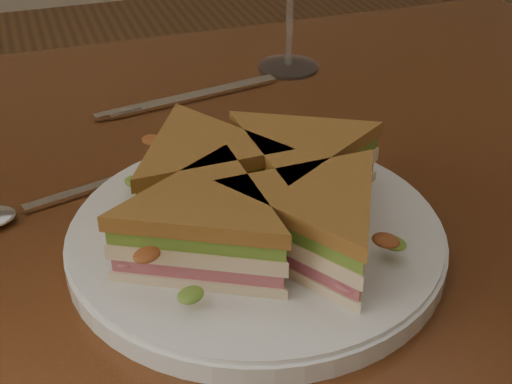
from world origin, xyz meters
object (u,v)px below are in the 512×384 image
(table, at_px, (187,288))
(knife, at_px, (183,99))
(sandwich_wedges, at_px, (256,198))
(spoon, at_px, (15,211))
(plate, at_px, (256,238))

(table, bearing_deg, knife, 75.00)
(sandwich_wedges, distance_m, spoon, 0.21)
(plate, relative_size, sandwich_wedges, 1.00)
(sandwich_wedges, distance_m, knife, 0.28)
(table, height_order, knife, knife)
(plate, bearing_deg, table, 114.81)
(table, relative_size, spoon, 6.66)
(table, distance_m, spoon, 0.17)
(plate, bearing_deg, knife, 87.40)
(table, xyz_separation_m, spoon, (-0.14, 0.02, 0.10))
(spoon, bearing_deg, table, -23.84)
(sandwich_wedges, bearing_deg, plate, -63.43)
(knife, bearing_deg, sandwich_wedges, -102.67)
(sandwich_wedges, height_order, knife, sandwich_wedges)
(table, relative_size, plate, 4.14)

